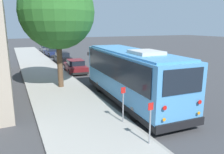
# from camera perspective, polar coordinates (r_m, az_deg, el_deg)

# --- Properties ---
(ground_plane) EXTENTS (160.00, 160.00, 0.00)m
(ground_plane) POSITION_cam_1_polar(r_m,az_deg,el_deg) (12.62, 6.99, -7.93)
(ground_plane) COLOR #3D3D3F
(sidewalk_slab) EXTENTS (80.00, 3.92, 0.15)m
(sidewalk_slab) POSITION_cam_1_polar(r_m,az_deg,el_deg) (11.23, -8.84, -10.31)
(sidewalk_slab) COLOR #A3A099
(sidewalk_slab) RESTS_ON ground
(curb_strip) EXTENTS (80.00, 0.14, 0.15)m
(curb_strip) POSITION_cam_1_polar(r_m,az_deg,el_deg) (11.90, 0.69, -8.77)
(curb_strip) COLOR gray
(curb_strip) RESTS_ON ground
(shuttle_bus) EXTENTS (9.48, 2.97, 3.29)m
(shuttle_bus) POSITION_cam_1_polar(r_m,az_deg,el_deg) (13.10, 4.99, 0.92)
(shuttle_bus) COLOR #4C93D1
(shuttle_bus) RESTS_ON ground
(parked_sedan_maroon) EXTENTS (4.28, 2.06, 1.27)m
(parked_sedan_maroon) POSITION_cam_1_polar(r_m,az_deg,el_deg) (22.19, -9.54, 2.75)
(parked_sedan_maroon) COLOR maroon
(parked_sedan_maroon) RESTS_ON ground
(parked_sedan_black) EXTENTS (4.32, 1.82, 1.32)m
(parked_sedan_black) POSITION_cam_1_polar(r_m,az_deg,el_deg) (28.38, -12.88, 4.90)
(parked_sedan_black) COLOR black
(parked_sedan_black) RESTS_ON ground
(parked_sedan_navy) EXTENTS (4.61, 2.10, 1.30)m
(parked_sedan_navy) POSITION_cam_1_polar(r_m,az_deg,el_deg) (35.37, -15.38, 6.31)
(parked_sedan_navy) COLOR #19234C
(parked_sedan_navy) RESTS_ON ground
(parked_sedan_gray) EXTENTS (4.41, 1.77, 1.28)m
(parked_sedan_gray) POSITION_cam_1_polar(r_m,az_deg,el_deg) (40.97, -16.89, 7.07)
(parked_sedan_gray) COLOR slate
(parked_sedan_gray) RESTS_ON ground
(street_tree) EXTENTS (5.18, 5.18, 8.71)m
(street_tree) POSITION_cam_1_polar(r_m,az_deg,el_deg) (16.26, -14.33, 17.43)
(street_tree) COLOR brown
(street_tree) RESTS_ON sidewalk_slab
(sign_post_near) EXTENTS (0.06, 0.22, 1.64)m
(sign_post_near) POSITION_cam_1_polar(r_m,az_deg,el_deg) (8.42, 9.91, -11.76)
(sign_post_near) COLOR gray
(sign_post_near) RESTS_ON sidewalk_slab
(sign_post_far) EXTENTS (0.06, 0.22, 1.68)m
(sign_post_far) POSITION_cam_1_polar(r_m,az_deg,el_deg) (10.10, 2.91, -7.15)
(sign_post_far) COLOR gray
(sign_post_far) RESTS_ON sidewalk_slab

